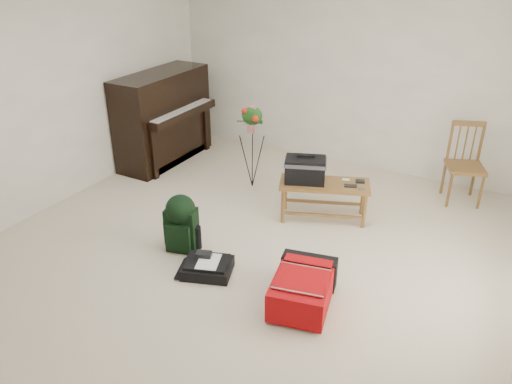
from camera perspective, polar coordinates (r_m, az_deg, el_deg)
The scene contains 10 objects.
floor at distance 5.05m, azimuth -1.67°, elevation -7.15°, with size 5.00×5.50×0.01m, color beige.
wall_back at distance 6.88m, azimuth 10.22°, elevation 13.17°, with size 5.00×0.04×2.50m, color white.
wall_left at distance 6.09m, azimuth -22.86°, elevation 9.77°, with size 0.04×5.50×2.50m, color white.
piano at distance 7.13m, azimuth -10.46°, elevation 8.17°, with size 0.71×1.50×1.25m.
bench at distance 5.55m, azimuth 6.50°, elevation 2.28°, with size 1.06×0.72×0.76m.
dining_chair at distance 6.38m, azimuth 22.86°, elevation 2.91°, with size 0.53×0.53×0.95m.
red_suitcase at distance 4.40m, azimuth 5.63°, elevation -10.54°, with size 0.60×0.79×0.30m.
black_duffel at distance 4.78m, azimuth -5.57°, elevation -8.49°, with size 0.55×0.49×0.19m.
green_backpack at distance 5.01m, azimuth -8.57°, elevation -3.27°, with size 0.35×0.32×0.61m.
flower_stand at distance 6.20m, azimuth -0.45°, elevation 5.15°, with size 0.36×0.36×1.10m.
Camera 1 is at (2.16, -3.60, 2.81)m, focal length 35.00 mm.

